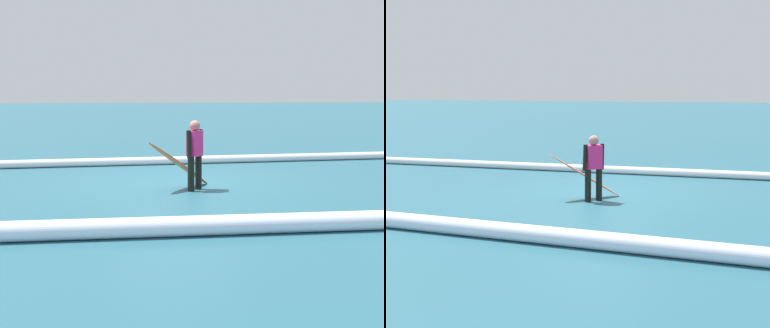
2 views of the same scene
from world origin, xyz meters
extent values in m
plane|color=#265A6B|center=(0.00, 0.00, 0.00)|extent=(199.08, 199.08, 0.00)
cylinder|color=black|center=(-0.17, 0.97, 0.36)|extent=(0.14, 0.14, 0.72)
cylinder|color=black|center=(-0.36, 0.77, 0.36)|extent=(0.14, 0.14, 0.72)
cube|color=#D82672|center=(-0.27, 0.87, 0.98)|extent=(0.38, 0.38, 0.52)
sphere|color=#A96E67|center=(-0.27, 0.87, 1.35)|extent=(0.22, 0.22, 0.22)
cylinder|color=black|center=(-0.12, 1.03, 0.98)|extent=(0.09, 0.16, 0.57)
cylinder|color=black|center=(-0.42, 0.71, 0.98)|extent=(0.09, 0.11, 0.57)
ellipsoid|color=#E55926|center=(0.02, 0.60, 0.52)|extent=(1.55, 1.18, 1.07)
ellipsoid|color=blue|center=(0.02, 0.60, 0.52)|extent=(1.18, 0.85, 0.87)
cylinder|color=white|center=(1.75, -3.16, 0.11)|extent=(22.52, 0.81, 0.22)
cylinder|color=white|center=(-1.45, 4.42, 0.14)|extent=(24.25, 1.29, 0.29)
camera|label=1|loc=(1.56, 11.49, 2.01)|focal=49.12mm
camera|label=2|loc=(-3.68, 12.35, 2.44)|focal=51.72mm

